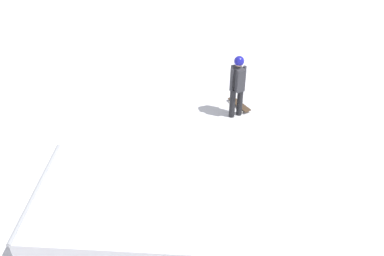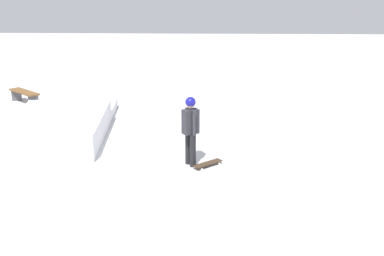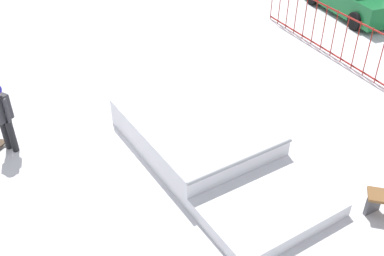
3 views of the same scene
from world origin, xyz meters
name	(u,v)px [view 2 (image 2 of 3)]	position (x,y,z in m)	size (l,w,h in m)	color
ground_plane	(100,151)	(0.00, 0.00, 0.00)	(60.00, 60.00, 0.00)	silver
skate_ramp	(61,124)	(1.36, 1.45, 0.32)	(5.60, 3.04, 0.74)	silver
skater	(191,126)	(-0.85, -2.45, 1.01)	(0.39, 0.44, 1.73)	black
skateboard	(208,163)	(-0.93, -2.87, 0.08)	(0.67, 0.74, 0.09)	#3F2D1E
park_bench	(24,94)	(4.91, 3.95, 0.36)	(1.36, 1.47, 0.48)	brown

